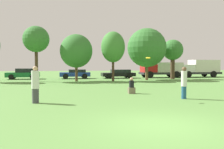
# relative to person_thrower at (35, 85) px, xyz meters

# --- Properties ---
(ground_plane) EXTENTS (120.00, 120.00, 0.00)m
(ground_plane) POSITION_rel_person_thrower_xyz_m (4.36, -5.29, -0.91)
(ground_plane) COLOR #5B8E42
(person_thrower) EXTENTS (0.38, 0.38, 1.82)m
(person_thrower) POSITION_rel_person_thrower_xyz_m (0.00, 0.00, 0.00)
(person_thrower) COLOR #3F3F47
(person_thrower) RESTS_ON ground
(person_catcher) EXTENTS (0.32, 0.32, 1.77)m
(person_catcher) POSITION_rel_person_thrower_xyz_m (7.88, 0.04, -0.01)
(person_catcher) COLOR navy
(person_catcher) RESTS_ON ground
(frisbee) EXTENTS (0.25, 0.24, 0.09)m
(frisbee) POSITION_rel_person_thrower_xyz_m (5.65, -0.37, 1.33)
(frisbee) COLOR yellow
(bystander_sitting) EXTENTS (0.43, 0.36, 1.06)m
(bystander_sitting) POSITION_rel_person_thrower_xyz_m (5.67, 2.90, -0.48)
(bystander_sitting) COLOR #726651
(bystander_sitting) RESTS_ON ground
(tree_1) EXTENTS (2.83, 2.83, 6.00)m
(tree_1) POSITION_rel_person_thrower_xyz_m (-1.62, 15.07, 3.62)
(tree_1) COLOR #473323
(tree_1) RESTS_ON ground
(tree_2) EXTENTS (3.54, 3.54, 5.17)m
(tree_2) POSITION_rel_person_thrower_xyz_m (2.64, 14.75, 2.41)
(tree_2) COLOR brown
(tree_2) RESTS_ON ground
(tree_3) EXTENTS (2.64, 2.64, 5.50)m
(tree_3) POSITION_rel_person_thrower_xyz_m (6.65, 14.28, 2.86)
(tree_3) COLOR #473323
(tree_3) RESTS_ON ground
(tree_4) EXTENTS (4.62, 4.62, 6.14)m
(tree_4) POSITION_rel_person_thrower_xyz_m (10.96, 15.43, 2.91)
(tree_4) COLOR brown
(tree_4) RESTS_ON ground
(tree_5) EXTENTS (2.60, 2.60, 4.99)m
(tree_5) POSITION_rel_person_thrower_xyz_m (14.82, 16.70, 2.67)
(tree_5) COLOR #473323
(tree_5) RESTS_ON ground
(parked_car_green) EXTENTS (4.06, 2.02, 1.34)m
(parked_car_green) POSITION_rel_person_thrower_xyz_m (-3.74, 19.99, -0.22)
(parked_car_green) COLOR #196633
(parked_car_green) RESTS_ON ground
(parked_car_blue) EXTENTS (3.94, 1.96, 1.19)m
(parked_car_blue) POSITION_rel_person_thrower_xyz_m (2.71, 19.82, -0.27)
(parked_car_blue) COLOR #1E389E
(parked_car_blue) RESTS_ON ground
(parked_car_black) EXTENTS (4.50, 2.16, 1.16)m
(parked_car_black) POSITION_rel_person_thrower_xyz_m (8.50, 19.74, -0.30)
(parked_car_black) COLOR black
(parked_car_black) RESTS_ON ground
(delivery_truck_red) EXTENTS (6.24, 2.58, 2.12)m
(delivery_truck_red) POSITION_rel_person_thrower_xyz_m (14.87, 20.25, 0.29)
(delivery_truck_red) COLOR #2D2D33
(delivery_truck_red) RESTS_ON ground
(delivery_truck_white) EXTENTS (6.35, 2.69, 2.49)m
(delivery_truck_white) POSITION_rel_person_thrower_xyz_m (20.64, 20.31, 0.43)
(delivery_truck_white) COLOR #2D2D33
(delivery_truck_white) RESTS_ON ground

